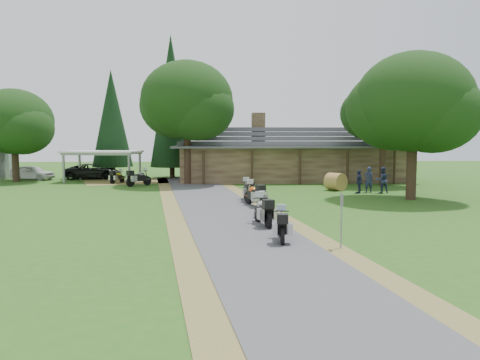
{
  "coord_description": "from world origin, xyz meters",
  "views": [
    {
      "loc": [
        -0.97,
        -18.96,
        3.75
      ],
      "look_at": [
        0.29,
        5.59,
        1.6
      ],
      "focal_mm": 35.0,
      "sensor_mm": 36.0,
      "label": 1
    }
  ],
  "objects": [
    {
      "name": "ground",
      "position": [
        0.0,
        0.0,
        0.0
      ],
      "size": [
        120.0,
        120.0,
        0.0
      ],
      "primitive_type": "plane",
      "color": "#2B5818",
      "rests_on": "ground"
    },
    {
      "name": "driveway",
      "position": [
        -0.5,
        4.0,
        0.0
      ],
      "size": [
        51.95,
        51.95,
        0.0
      ],
      "primitive_type": "plane",
      "rotation": [
        0.0,
        0.0,
        0.14
      ],
      "color": "#4C4B4E",
      "rests_on": "ground"
    },
    {
      "name": "lodge",
      "position": [
        6.0,
        24.0,
        2.45
      ],
      "size": [
        21.4,
        9.4,
        4.9
      ],
      "primitive_type": null,
      "color": "#503A29",
      "rests_on": "ground"
    },
    {
      "name": "carport",
      "position": [
        -10.99,
        23.05,
        1.36
      ],
      "size": [
        6.65,
        4.76,
        2.72
      ],
      "primitive_type": null,
      "rotation": [
        0.0,
        0.0,
        -0.09
      ],
      "color": "silver",
      "rests_on": "ground"
    },
    {
      "name": "car_white_sedan",
      "position": [
        -17.94,
        25.04,
        0.85
      ],
      "size": [
        3.49,
        5.51,
        1.7
      ],
      "primitive_type": "imported",
      "rotation": [
        0.0,
        0.0,
        1.29
      ],
      "color": "silver",
      "rests_on": "ground"
    },
    {
      "name": "car_dark_suv",
      "position": [
        -12.63,
        25.82,
        1.08
      ],
      "size": [
        2.78,
        5.81,
        2.17
      ],
      "primitive_type": "imported",
      "rotation": [
        0.0,
        0.0,
        1.64
      ],
      "color": "black",
      "rests_on": "ground"
    },
    {
      "name": "motorcycle_row_a",
      "position": [
        1.44,
        -2.06,
        0.64
      ],
      "size": [
        0.8,
        1.92,
        1.27
      ],
      "primitive_type": null,
      "rotation": [
        0.0,
        0.0,
        1.47
      ],
      "color": "navy",
      "rests_on": "ground"
    },
    {
      "name": "motorcycle_row_b",
      "position": [
        1.05,
        1.06,
        0.7
      ],
      "size": [
        1.03,
        2.14,
        1.4
      ],
      "primitive_type": null,
      "rotation": [
        0.0,
        0.0,
        1.75
      ],
      "color": "#979A9F",
      "rests_on": "ground"
    },
    {
      "name": "motorcycle_row_c",
      "position": [
        1.29,
        3.54,
        0.58
      ],
      "size": [
        0.6,
        1.72,
        1.17
      ],
      "primitive_type": null,
      "rotation": [
        0.0,
        0.0,
        1.54
      ],
      "color": "orange",
      "rests_on": "ground"
    },
    {
      "name": "motorcycle_row_d",
      "position": [
        1.16,
        6.89,
        0.72
      ],
      "size": [
        1.35,
        2.23,
        1.45
      ],
      "primitive_type": null,
      "rotation": [
        0.0,
        0.0,
        1.91
      ],
      "color": "#D15417",
      "rests_on": "ground"
    },
    {
      "name": "motorcycle_row_e",
      "position": [
        0.95,
        9.24,
        0.69
      ],
      "size": [
        0.9,
        2.08,
        1.38
      ],
      "primitive_type": null,
      "rotation": [
        0.0,
        0.0,
        1.69
      ],
      "color": "black",
      "rests_on": "ground"
    },
    {
      "name": "motorcycle_carport_a",
      "position": [
        -9.4,
        21.24,
        0.59
      ],
      "size": [
        1.19,
        1.8,
        1.17
      ],
      "primitive_type": null,
      "rotation": [
        0.0,
        0.0,
        1.17
      ],
      "color": "yellow",
      "rests_on": "ground"
    },
    {
      "name": "motorcycle_carport_b",
      "position": [
        -7.17,
        18.8,
        0.72
      ],
      "size": [
        1.95,
        2.02,
        1.45
      ],
      "primitive_type": null,
      "rotation": [
        0.0,
        0.0,
        0.82
      ],
      "color": "slate",
      "rests_on": "ground"
    },
    {
      "name": "person_a",
      "position": [
        9.75,
        13.27,
        1.06
      ],
      "size": [
        0.63,
        0.47,
        2.13
      ],
      "primitive_type": "imported",
      "rotation": [
        0.0,
        0.0,
        3.19
      ],
      "color": "navy",
      "rests_on": "ground"
    },
    {
      "name": "person_b",
      "position": [
        10.61,
        12.93,
        1.07
      ],
      "size": [
        0.62,
        0.45,
        2.14
      ],
      "primitive_type": "imported",
      "rotation": [
        0.0,
        0.0,
        3.17
      ],
      "color": "navy",
      "rests_on": "ground"
    },
    {
      "name": "person_c",
      "position": [
        8.94,
        12.85,
        0.96
      ],
      "size": [
        0.64,
        0.67,
        1.91
      ],
      "primitive_type": "imported",
      "rotation": [
        0.0,
        0.0,
        4.06
      ],
      "color": "navy",
      "rests_on": "ground"
    },
    {
      "name": "hay_bale",
      "position": [
        7.77,
        14.7,
        0.64
      ],
      "size": [
        1.73,
        1.7,
        1.29
      ],
      "primitive_type": "cylinder",
      "rotation": [
        1.57,
        0.0,
        0.61
      ],
      "color": "olive",
      "rests_on": "ground"
    },
    {
      "name": "sign_post",
      "position": [
        3.31,
        -3.34,
        0.96
      ],
      "size": [
        0.35,
        0.06,
        1.92
      ],
      "primitive_type": null,
      "color": "gray",
      "rests_on": "ground"
    },
    {
      "name": "oak_lodge_left",
      "position": [
        -3.35,
        20.07,
        5.62
      ],
      "size": [
        7.58,
        7.58,
        11.25
      ],
      "primitive_type": null,
      "color": "black",
      "rests_on": "ground"
    },
    {
      "name": "oak_lodge_right",
      "position": [
        12.59,
        18.43,
        5.06
      ],
      "size": [
        6.19,
        6.19,
        10.11
      ],
      "primitive_type": null,
      "color": "black",
      "rests_on": "ground"
    },
    {
      "name": "oak_driveway",
      "position": [
        11.14,
        9.38,
        4.86
      ],
      "size": [
        7.2,
        7.2,
        9.72
      ],
      "primitive_type": null,
      "color": "black",
      "rests_on": "ground"
    },
    {
      "name": "oak_silo",
      "position": [
        -18.63,
        23.1,
        4.27
      ],
      "size": [
        6.72,
        6.72,
        8.53
      ],
      "primitive_type": null,
      "color": "black",
      "rests_on": "ground"
    },
    {
      "name": "cedar_near",
      "position": [
        -5.23,
        26.58,
        6.84
      ],
      "size": [
        4.17,
        4.17,
        13.67
      ],
      "primitive_type": "cone",
      "color": "black",
      "rests_on": "ground"
    },
    {
      "name": "cedar_far",
      "position": [
        -11.21,
        27.94,
        5.27
      ],
      "size": [
        3.96,
        3.96,
        10.55
      ],
      "primitive_type": "cone",
      "color": "black",
      "rests_on": "ground"
    }
  ]
}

